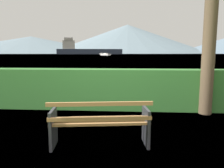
# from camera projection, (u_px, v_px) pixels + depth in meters

# --- Properties ---
(ground_plane) EXTENTS (1400.00, 1400.00, 0.00)m
(ground_plane) POSITION_uv_depth(u_px,v_px,m) (100.00, 145.00, 3.95)
(ground_plane) COLOR #567A38
(water_surface) EXTENTS (620.00, 620.00, 0.00)m
(water_surface) POSITION_uv_depth(u_px,v_px,m) (127.00, 54.00, 308.53)
(water_surface) COLOR slate
(water_surface) RESTS_ON ground_plane
(park_bench) EXTENTS (1.80, 0.79, 0.87)m
(park_bench) POSITION_uv_depth(u_px,v_px,m) (100.00, 123.00, 3.83)
(park_bench) COLOR #A0703F
(park_bench) RESTS_ON ground_plane
(hedge_row) EXTENTS (7.55, 0.64, 1.18)m
(hedge_row) POSITION_uv_depth(u_px,v_px,m) (111.00, 89.00, 6.45)
(hedge_row) COLOR #387A33
(hedge_row) RESTS_ON ground_plane
(cargo_ship_large) EXTENTS (82.22, 32.94, 20.02)m
(cargo_ship_large) POSITION_uv_depth(u_px,v_px,m) (85.00, 50.00, 273.07)
(cargo_ship_large) COLOR #2D384C
(cargo_ship_large) RESTS_ON water_surface
(sailboat_mid) EXTENTS (5.16, 2.83, 1.69)m
(sailboat_mid) POSITION_uv_depth(u_px,v_px,m) (101.00, 54.00, 239.24)
(sailboat_mid) COLOR silver
(sailboat_mid) RESTS_ON water_surface
(tender_far) EXTENTS (7.38, 7.95, 1.56)m
(tender_far) POSITION_uv_depth(u_px,v_px,m) (106.00, 55.00, 138.91)
(tender_far) COLOR silver
(tender_far) RESTS_ON water_surface
(distant_hills) EXTENTS (980.33, 460.32, 75.08)m
(distant_hills) POSITION_uv_depth(u_px,v_px,m) (141.00, 41.00, 547.40)
(distant_hills) COLOR slate
(distant_hills) RESTS_ON ground_plane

